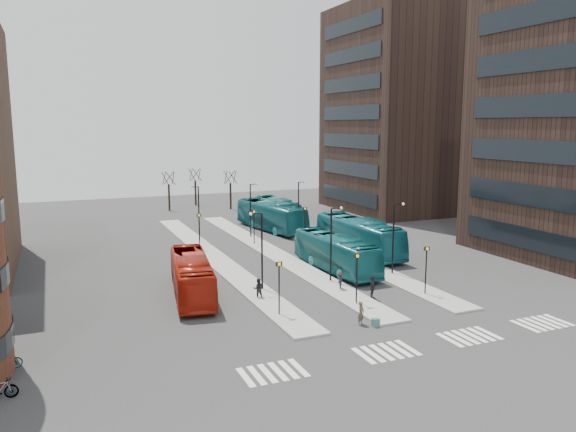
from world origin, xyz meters
name	(u,v)px	position (x,y,z in m)	size (l,w,h in m)	color
ground	(445,377)	(0.00, 0.00, 0.00)	(160.00, 160.00, 0.00)	#2B2B2D
island_left	(214,257)	(-4.00, 30.00, 0.07)	(2.50, 45.00, 0.15)	gray
island_mid	(271,252)	(2.00, 30.00, 0.07)	(2.50, 45.00, 0.15)	gray
island_right	(324,247)	(8.00, 30.00, 0.07)	(2.50, 45.00, 0.15)	gray
suitcase	(376,323)	(0.58, 7.71, 0.27)	(0.44, 0.35, 0.55)	#1B1D94
red_bus	(192,276)	(-8.79, 18.80, 1.55)	(2.61, 11.15, 3.10)	#A51C0C
teal_bus_a	(336,253)	(4.78, 21.31, 1.60)	(2.69, 11.50, 3.20)	#145E64
teal_bus_b	(271,216)	(6.45, 41.43, 1.77)	(2.97, 12.69, 3.53)	#135961
teal_bus_c	(358,236)	(10.00, 26.29, 1.81)	(3.03, 12.96, 3.61)	#15606D
teal_bus_d	(277,209)	(9.76, 47.76, 1.51)	(2.54, 10.87, 3.03)	#166F6D
traveller	(361,313)	(-0.13, 8.38, 0.79)	(0.57, 0.38, 1.57)	brown
commuter_a	(258,289)	(-4.40, 16.17, 0.78)	(0.76, 0.59, 1.57)	black
commuter_b	(373,287)	(3.40, 12.74, 0.90)	(1.06, 0.44, 1.80)	black
commuter_c	(340,281)	(2.18, 15.64, 0.77)	(1.00, 0.57, 1.54)	black
bicycle_near	(0,387)	(-21.00, 6.74, 0.45)	(0.59, 1.70, 0.90)	gray
bicycle_far	(4,362)	(-21.00, 9.85, 0.46)	(0.60, 1.73, 0.91)	gray
crosswalk_stripes	(426,344)	(1.75, 4.00, 0.01)	(22.35, 2.40, 0.01)	silver
tower_far	(408,110)	(31.98, 50.00, 15.00)	(20.12, 20.00, 30.00)	black
sign_poles	(295,243)	(1.60, 23.00, 2.41)	(12.45, 22.12, 3.65)	black
lamp_posts	(284,221)	(2.64, 28.00, 3.58)	(14.04, 20.24, 6.12)	black
bare_trees	(198,191)	(2.67, 62.67, 2.72)	(10.97, 8.14, 5.90)	black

